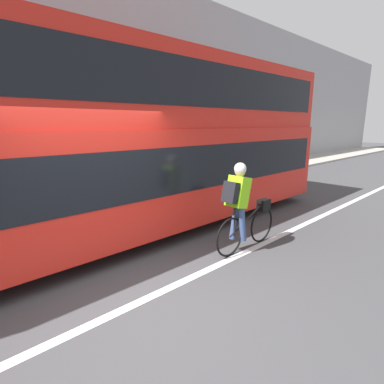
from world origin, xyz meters
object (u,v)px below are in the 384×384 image
(trash_bin, at_px, (30,191))
(street_sign_post, at_px, (204,144))
(bus, at_px, (118,137))
(cyclist_on_bike, at_px, (242,205))

(trash_bin, relative_size, street_sign_post, 0.36)
(bus, relative_size, street_sign_post, 4.42)
(bus, height_order, cyclist_on_bike, bus)
(cyclist_on_bike, bearing_deg, street_sign_post, 50.22)
(bus, bearing_deg, street_sign_post, 29.71)
(cyclist_on_bike, distance_m, street_sign_post, 7.14)
(cyclist_on_bike, height_order, trash_bin, cyclist_on_bike)
(bus, xyz_separation_m, street_sign_post, (5.71, 3.26, -0.53))
(bus, relative_size, cyclist_on_bike, 6.61)
(cyclist_on_bike, relative_size, trash_bin, 1.88)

